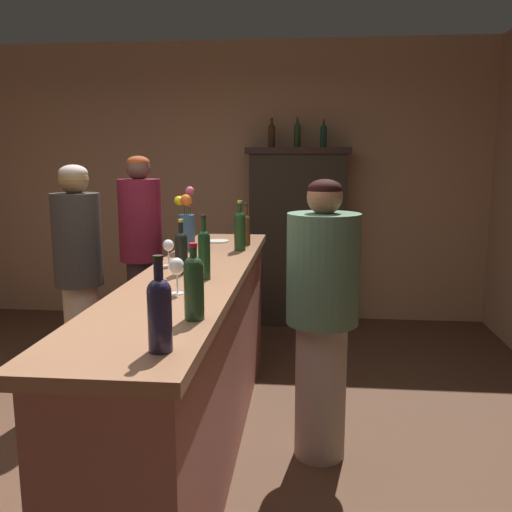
# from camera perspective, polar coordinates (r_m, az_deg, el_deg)

# --- Properties ---
(floor) EXTENTS (8.01, 8.01, 0.00)m
(floor) POSITION_cam_1_polar(r_m,az_deg,el_deg) (3.12, -13.60, -21.96)
(floor) COLOR #4E3222
(floor) RESTS_ON ground
(wall_back) EXTENTS (5.58, 0.12, 2.82)m
(wall_back) POSITION_cam_1_polar(r_m,az_deg,el_deg) (5.71, -3.89, 7.67)
(wall_back) COLOR tan
(wall_back) RESTS_ON ground
(bar_counter) EXTENTS (0.55, 3.01, 1.04)m
(bar_counter) POSITION_cam_1_polar(r_m,az_deg,el_deg) (3.13, -6.31, -10.84)
(bar_counter) COLOR #9C5A50
(bar_counter) RESTS_ON ground
(display_cabinet) EXTENTS (1.01, 0.37, 1.76)m
(display_cabinet) POSITION_cam_1_polar(r_m,az_deg,el_deg) (5.41, 4.34, 2.32)
(display_cabinet) COLOR #2C251C
(display_cabinet) RESTS_ON ground
(wine_bottle_malbec) EXTENTS (0.08, 0.08, 0.29)m
(wine_bottle_malbec) POSITION_cam_1_polar(r_m,az_deg,el_deg) (2.05, -6.55, -3.00)
(wine_bottle_malbec) COLOR #1F3E21
(wine_bottle_malbec) RESTS_ON bar_counter
(wine_bottle_chardonnay) EXTENTS (0.07, 0.07, 0.29)m
(wine_bottle_chardonnay) POSITION_cam_1_polar(r_m,az_deg,el_deg) (2.90, -7.86, 0.61)
(wine_bottle_chardonnay) COLOR black
(wine_bottle_chardonnay) RESTS_ON bar_counter
(wine_bottle_pinot) EXTENTS (0.06, 0.06, 0.33)m
(wine_bottle_pinot) POSITION_cam_1_polar(r_m,az_deg,el_deg) (2.74, -5.47, 0.43)
(wine_bottle_pinot) COLOR #153619
(wine_bottle_pinot) RESTS_ON bar_counter
(wine_bottle_rose) EXTENTS (0.06, 0.06, 0.30)m
(wine_bottle_rose) POSITION_cam_1_polar(r_m,az_deg,el_deg) (3.85, -1.06, 2.98)
(wine_bottle_rose) COLOR #4B321A
(wine_bottle_rose) RESTS_ON bar_counter
(wine_bottle_riesling) EXTENTS (0.08, 0.08, 0.31)m
(wine_bottle_riesling) POSITION_cam_1_polar(r_m,az_deg,el_deg) (1.73, -10.11, -5.66)
(wine_bottle_riesling) COLOR #25213F
(wine_bottle_riesling) RESTS_ON bar_counter
(wine_bottle_syrah) EXTENTS (0.08, 0.08, 0.33)m
(wine_bottle_syrah) POSITION_cam_1_polar(r_m,az_deg,el_deg) (3.62, -1.72, 2.89)
(wine_bottle_syrah) COLOR #1C3819
(wine_bottle_syrah) RESTS_ON bar_counter
(wine_glass_front) EXTENTS (0.06, 0.06, 0.13)m
(wine_glass_front) POSITION_cam_1_polar(r_m,az_deg,el_deg) (3.11, -5.54, 0.67)
(wine_glass_front) COLOR white
(wine_glass_front) RESTS_ON bar_counter
(wine_glass_mid) EXTENTS (0.08, 0.08, 0.15)m
(wine_glass_mid) POSITION_cam_1_polar(r_m,az_deg,el_deg) (4.07, -1.26, 3.14)
(wine_glass_mid) COLOR white
(wine_glass_mid) RESTS_ON bar_counter
(wine_glass_rear) EXTENTS (0.07, 0.07, 0.15)m
(wine_glass_rear) POSITION_cam_1_polar(r_m,az_deg,el_deg) (3.12, -9.21, 0.97)
(wine_glass_rear) COLOR white
(wine_glass_rear) RESTS_ON bar_counter
(wine_glass_spare) EXTENTS (0.07, 0.07, 0.17)m
(wine_glass_spare) POSITION_cam_1_polar(r_m,az_deg,el_deg) (2.46, -8.33, -1.21)
(wine_glass_spare) COLOR white
(wine_glass_spare) RESTS_ON bar_counter
(flower_arrangement) EXTENTS (0.13, 0.13, 0.43)m
(flower_arrangement) POSITION_cam_1_polar(r_m,az_deg,el_deg) (3.65, -7.35, 3.53)
(flower_arrangement) COLOR #2F4E71
(flower_arrangement) RESTS_ON bar_counter
(cheese_plate) EXTENTS (0.16, 0.16, 0.01)m
(cheese_plate) POSITION_cam_1_polar(r_m,az_deg,el_deg) (4.02, -4.02, 1.56)
(cheese_plate) COLOR white
(cheese_plate) RESTS_ON bar_counter
(display_bottle_left) EXTENTS (0.07, 0.07, 0.30)m
(display_bottle_left) POSITION_cam_1_polar(r_m,az_deg,el_deg) (5.38, 1.66, 12.69)
(display_bottle_left) COLOR #402713
(display_bottle_left) RESTS_ON display_cabinet
(display_bottle_midleft) EXTENTS (0.07, 0.07, 0.29)m
(display_bottle_midleft) POSITION_cam_1_polar(r_m,az_deg,el_deg) (5.37, 4.37, 12.68)
(display_bottle_midleft) COLOR #1F3D1A
(display_bottle_midleft) RESTS_ON display_cabinet
(display_bottle_center) EXTENTS (0.06, 0.06, 0.27)m
(display_bottle_center) POSITION_cam_1_polar(r_m,az_deg,el_deg) (5.37, 7.12, 12.53)
(display_bottle_center) COLOR #163825
(display_bottle_center) RESTS_ON display_cabinet
(patron_redhead) EXTENTS (0.32, 0.32, 1.61)m
(patron_redhead) POSITION_cam_1_polar(r_m,az_deg,el_deg) (3.88, -18.14, -1.52)
(patron_redhead) COLOR tan
(patron_redhead) RESTS_ON ground
(patron_in_navy) EXTENTS (0.33, 0.33, 1.68)m
(patron_in_navy) POSITION_cam_1_polar(r_m,az_deg,el_deg) (4.35, -11.96, 0.35)
(patron_in_navy) COLOR #31282C
(patron_in_navy) RESTS_ON ground
(bartender) EXTENTS (0.39, 0.39, 1.54)m
(bartender) POSITION_cam_1_polar(r_m,az_deg,el_deg) (2.96, 6.98, -5.82)
(bartender) COLOR gray
(bartender) RESTS_ON ground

